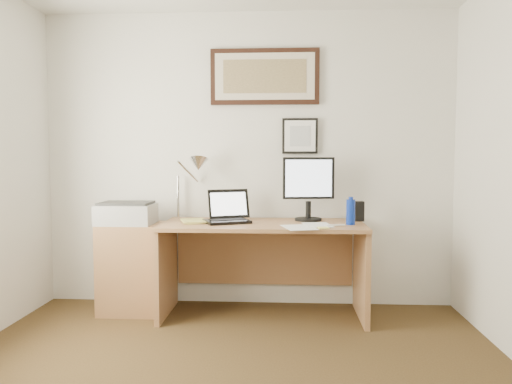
# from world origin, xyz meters

# --- Properties ---
(wall_back) EXTENTS (3.50, 0.02, 2.50)m
(wall_back) POSITION_xyz_m (0.00, 2.00, 1.25)
(wall_back) COLOR silver
(wall_back) RESTS_ON ground
(side_cabinet) EXTENTS (0.50, 0.40, 0.73)m
(side_cabinet) POSITION_xyz_m (-0.92, 1.68, 0.36)
(side_cabinet) COLOR #90613C
(side_cabinet) RESTS_ON floor
(water_bottle) EXTENTS (0.07, 0.07, 0.20)m
(water_bottle) POSITION_xyz_m (0.83, 1.57, 0.85)
(water_bottle) COLOR #0B2799
(water_bottle) RESTS_ON desk
(bottle_cap) EXTENTS (0.04, 0.04, 0.02)m
(bottle_cap) POSITION_xyz_m (0.83, 1.57, 0.96)
(bottle_cap) COLOR #0B2799
(bottle_cap) RESTS_ON water_bottle
(speaker) EXTENTS (0.08, 0.07, 0.16)m
(speaker) POSITION_xyz_m (0.93, 1.79, 0.83)
(speaker) COLOR black
(speaker) RESTS_ON desk
(paper_sheet_a) EXTENTS (0.29, 0.35, 0.00)m
(paper_sheet_a) POSITION_xyz_m (0.43, 1.39, 0.75)
(paper_sheet_a) COLOR white
(paper_sheet_a) RESTS_ON desk
(paper_sheet_b) EXTENTS (0.25, 0.32, 0.00)m
(paper_sheet_b) POSITION_xyz_m (0.57, 1.52, 0.75)
(paper_sheet_b) COLOR white
(paper_sheet_b) RESTS_ON desk
(sticky_pad) EXTENTS (0.09, 0.09, 0.01)m
(sticky_pad) POSITION_xyz_m (0.60, 1.34, 0.76)
(sticky_pad) COLOR #FFF878
(sticky_pad) RESTS_ON desk
(marker_pen) EXTENTS (0.14, 0.06, 0.02)m
(marker_pen) POSITION_xyz_m (0.71, 1.46, 0.76)
(marker_pen) COLOR white
(marker_pen) RESTS_ON desk
(book) EXTENTS (0.26, 0.30, 0.02)m
(book) POSITION_xyz_m (-0.49, 1.60, 0.76)
(book) COLOR #CCC460
(book) RESTS_ON desk
(desk) EXTENTS (1.60, 0.70, 0.75)m
(desk) POSITION_xyz_m (0.15, 1.72, 0.51)
(desk) COLOR #90613C
(desk) RESTS_ON floor
(laptop) EXTENTS (0.41, 0.42, 0.26)m
(laptop) POSITION_xyz_m (-0.13, 1.66, 0.81)
(laptop) COLOR black
(laptop) RESTS_ON desk
(lcd_monitor) EXTENTS (0.42, 0.22, 0.52)m
(lcd_monitor) POSITION_xyz_m (0.52, 1.79, 1.04)
(lcd_monitor) COLOR black
(lcd_monitor) RESTS_ON desk
(printer) EXTENTS (0.44, 0.34, 0.18)m
(printer) POSITION_xyz_m (-0.96, 1.65, 0.82)
(printer) COLOR #A7A7AA
(printer) RESTS_ON side_cabinet
(desk_lamp) EXTENTS (0.29, 0.27, 0.53)m
(desk_lamp) POSITION_xyz_m (-0.41, 1.81, 1.19)
(desk_lamp) COLOR silver
(desk_lamp) RESTS_ON desk
(picture_large) EXTENTS (0.92, 0.04, 0.47)m
(picture_large) POSITION_xyz_m (0.15, 1.97, 1.95)
(picture_large) COLOR black
(picture_large) RESTS_ON wall_back
(picture_small) EXTENTS (0.30, 0.03, 0.30)m
(picture_small) POSITION_xyz_m (0.45, 1.97, 1.45)
(picture_small) COLOR black
(picture_small) RESTS_ON wall_back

